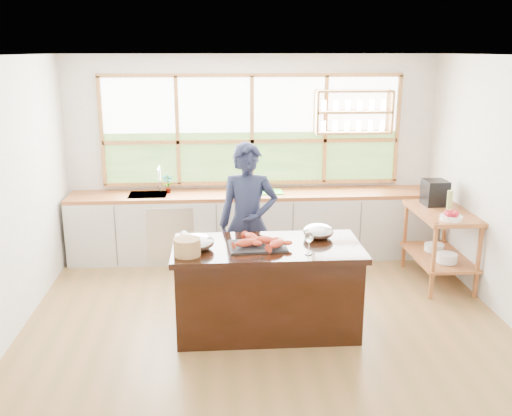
{
  "coord_description": "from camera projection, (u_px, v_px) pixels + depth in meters",
  "views": [
    {
      "loc": [
        -0.47,
        -5.45,
        2.75
      ],
      "look_at": [
        -0.09,
        0.15,
        1.19
      ],
      "focal_mm": 40.0,
      "sensor_mm": 36.0,
      "label": 1
    }
  ],
  "objects": [
    {
      "name": "ground_plane",
      "position": [
        265.0,
        320.0,
        6.01
      ],
      "size": [
        5.0,
        5.0,
        0.0
      ],
      "primitive_type": "plane",
      "color": "olive"
    },
    {
      "name": "room_shell",
      "position": [
        264.0,
        147.0,
        6.04
      ],
      "size": [
        5.02,
        4.52,
        2.71
      ],
      "color": "silver",
      "rests_on": "ground_plane"
    },
    {
      "name": "back_counter",
      "position": [
        252.0,
        225.0,
        7.75
      ],
      "size": [
        4.9,
        0.63,
        0.9
      ],
      "color": "beige",
      "rests_on": "ground_plane"
    },
    {
      "name": "right_shelf_unit",
      "position": [
        441.0,
        235.0,
        6.85
      ],
      "size": [
        0.62,
        1.1,
        0.9
      ],
      "color": "#A8532C",
      "rests_on": "ground_plane"
    },
    {
      "name": "island",
      "position": [
        267.0,
        288.0,
        5.7
      ],
      "size": [
        1.85,
        0.9,
        0.9
      ],
      "color": "black",
      "rests_on": "ground_plane"
    },
    {
      "name": "cook",
      "position": [
        248.0,
        223.0,
        6.31
      ],
      "size": [
        0.69,
        0.48,
        1.79
      ],
      "primitive_type": "imported",
      "rotation": [
        0.0,
        0.0,
        -0.08
      ],
      "color": "#1A1F38",
      "rests_on": "ground_plane"
    },
    {
      "name": "potted_plant",
      "position": [
        168.0,
        184.0,
        7.58
      ],
      "size": [
        0.14,
        0.1,
        0.26
      ],
      "primitive_type": "imported",
      "rotation": [
        0.0,
        0.0,
        -0.03
      ],
      "color": "slate",
      "rests_on": "back_counter"
    },
    {
      "name": "cutting_board",
      "position": [
        267.0,
        192.0,
        7.64
      ],
      "size": [
        0.41,
        0.31,
        0.01
      ],
      "primitive_type": "cube",
      "rotation": [
        0.0,
        0.0,
        0.03
      ],
      "color": "green",
      "rests_on": "back_counter"
    },
    {
      "name": "espresso_machine",
      "position": [
        435.0,
        193.0,
        7.0
      ],
      "size": [
        0.28,
        0.3,
        0.31
      ],
      "primitive_type": "cube",
      "rotation": [
        0.0,
        0.0,
        0.03
      ],
      "color": "black",
      "rests_on": "right_shelf_unit"
    },
    {
      "name": "wine_bottle",
      "position": [
        450.0,
        201.0,
        6.69
      ],
      "size": [
        0.08,
        0.08,
        0.26
      ],
      "primitive_type": "cylinder",
      "rotation": [
        0.0,
        0.0,
        -0.35
      ],
      "color": "#99A957",
      "rests_on": "right_shelf_unit"
    },
    {
      "name": "fruit_bowl",
      "position": [
        451.0,
        216.0,
        6.4
      ],
      "size": [
        0.25,
        0.25,
        0.11
      ],
      "color": "white",
      "rests_on": "right_shelf_unit"
    },
    {
      "name": "slate_board",
      "position": [
        258.0,
        246.0,
        5.53
      ],
      "size": [
        0.57,
        0.43,
        0.02
      ],
      "primitive_type": "cube",
      "rotation": [
        0.0,
        0.0,
        0.05
      ],
      "color": "black",
      "rests_on": "island"
    },
    {
      "name": "lobster_pile",
      "position": [
        260.0,
        241.0,
        5.52
      ],
      "size": [
        0.52,
        0.44,
        0.08
      ],
      "color": "#CD471D",
      "rests_on": "slate_board"
    },
    {
      "name": "mixing_bowl_left",
      "position": [
        197.0,
        242.0,
        5.46
      ],
      "size": [
        0.32,
        0.32,
        0.16
      ],
      "primitive_type": "ellipsoid",
      "color": "silver",
      "rests_on": "island"
    },
    {
      "name": "mixing_bowl_right",
      "position": [
        318.0,
        231.0,
        5.79
      ],
      "size": [
        0.31,
        0.31,
        0.15
      ],
      "primitive_type": "ellipsoid",
      "color": "silver",
      "rests_on": "island"
    },
    {
      "name": "wine_glass",
      "position": [
        309.0,
        238.0,
        5.29
      ],
      "size": [
        0.08,
        0.08,
        0.22
      ],
      "color": "white",
      "rests_on": "island"
    },
    {
      "name": "wicker_basket",
      "position": [
        187.0,
        247.0,
        5.29
      ],
      "size": [
        0.25,
        0.25,
        0.16
      ],
      "primitive_type": "cylinder",
      "color": "#B47952",
      "rests_on": "island"
    },
    {
      "name": "parchment_roll",
      "position": [
        187.0,
        239.0,
        5.65
      ],
      "size": [
        0.16,
        0.31,
        0.08
      ],
      "primitive_type": "cylinder",
      "rotation": [
        1.57,
        0.0,
        0.27
      ],
      "color": "white",
      "rests_on": "island"
    }
  ]
}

